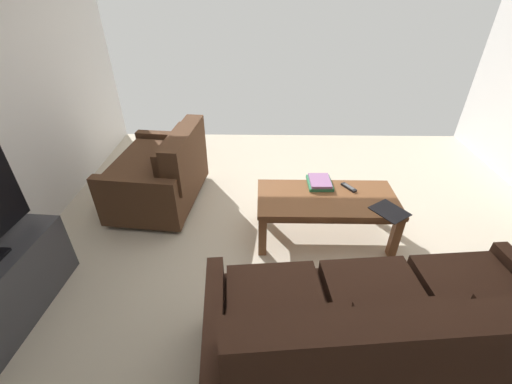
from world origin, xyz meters
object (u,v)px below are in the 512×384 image
(book_stack, at_px, (320,182))
(tv_remote, at_px, (349,187))
(coffee_table, at_px, (326,203))
(loveseat_near, at_px, (162,173))
(sofa_main, at_px, (382,333))
(loose_magazine, at_px, (390,211))

(book_stack, bearing_deg, tv_remote, 167.01)
(coffee_table, relative_size, tv_remote, 7.74)
(loveseat_near, height_order, book_stack, loveseat_near)
(loveseat_near, relative_size, book_stack, 4.49)
(loveseat_near, bearing_deg, book_stack, 167.47)
(book_stack, xyz_separation_m, tv_remote, (-0.26, 0.06, -0.02))
(loveseat_near, relative_size, coffee_table, 0.97)
(sofa_main, distance_m, loveseat_near, 2.50)
(sofa_main, bearing_deg, tv_remote, -94.06)
(book_stack, distance_m, loose_magazine, 0.66)
(coffee_table, bearing_deg, loveseat_near, -18.98)
(book_stack, bearing_deg, coffee_table, 101.19)
(coffee_table, height_order, loose_magazine, loose_magazine)
(tv_remote, relative_size, loose_magazine, 0.59)
(loveseat_near, bearing_deg, loose_magazine, 160.09)
(sofa_main, height_order, loveseat_near, sofa_main)
(coffee_table, bearing_deg, loose_magazine, 157.06)
(sofa_main, bearing_deg, loveseat_near, -46.54)
(sofa_main, relative_size, book_stack, 7.82)
(sofa_main, distance_m, coffee_table, 1.27)
(book_stack, bearing_deg, loveseat_near, -12.53)
(sofa_main, distance_m, book_stack, 1.48)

